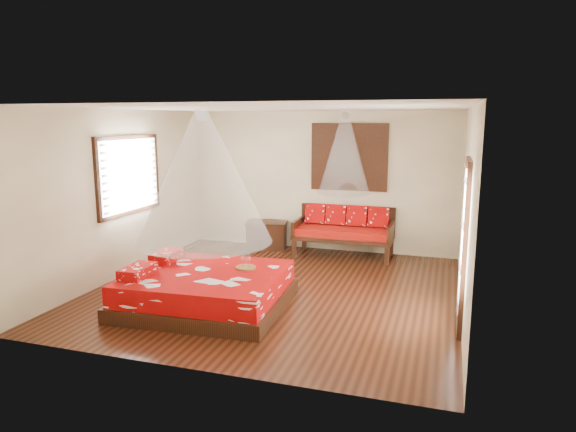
% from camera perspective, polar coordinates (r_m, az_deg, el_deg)
% --- Properties ---
extents(room, '(5.54, 5.54, 2.84)m').
position_cam_1_polar(room, '(7.81, -1.34, 1.59)').
color(room, black).
rests_on(room, ground).
extents(bed, '(2.31, 2.11, 0.65)m').
position_cam_1_polar(bed, '(7.49, -9.16, -8.00)').
color(bed, black).
rests_on(bed, floor).
extents(daybed, '(1.90, 0.84, 0.97)m').
position_cam_1_polar(daybed, '(10.09, 6.28, -1.45)').
color(daybed, black).
rests_on(daybed, floor).
extents(storage_chest, '(0.92, 0.75, 0.56)m').
position_cam_1_polar(storage_chest, '(10.63, -2.36, -2.09)').
color(storage_chest, black).
rests_on(storage_chest, floor).
extents(shutter_panel, '(1.52, 0.06, 1.32)m').
position_cam_1_polar(shutter_panel, '(10.22, 6.81, 6.50)').
color(shutter_panel, black).
rests_on(shutter_panel, wall_back).
extents(window_left, '(0.10, 1.74, 1.34)m').
position_cam_1_polar(window_left, '(9.18, -17.19, 4.37)').
color(window_left, black).
rests_on(window_left, wall_left).
extents(glazed_door, '(0.08, 1.02, 2.16)m').
position_cam_1_polar(glazed_door, '(6.88, 18.91, -3.06)').
color(glazed_door, black).
rests_on(glazed_door, floor).
extents(wine_tray, '(0.30, 0.30, 0.24)m').
position_cam_1_polar(wine_tray, '(7.50, -4.71, -5.36)').
color(wine_tray, brown).
rests_on(wine_tray, bed).
extents(mosquito_net_main, '(1.89, 1.89, 1.80)m').
position_cam_1_polar(mosquito_net_main, '(7.14, -9.39, 4.24)').
color(mosquito_net_main, white).
rests_on(mosquito_net_main, ceiling).
extents(mosquito_net_daybed, '(0.97, 0.97, 1.50)m').
position_cam_1_polar(mosquito_net_daybed, '(9.75, 6.30, 6.90)').
color(mosquito_net_daybed, white).
rests_on(mosquito_net_daybed, ceiling).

